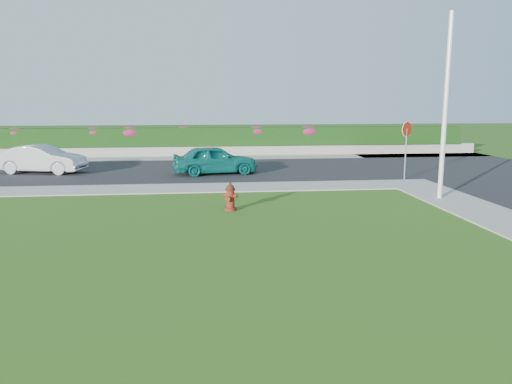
{
  "coord_description": "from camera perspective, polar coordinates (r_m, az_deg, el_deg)",
  "views": [
    {
      "loc": [
        -1.35,
        -9.89,
        3.31
      ],
      "look_at": [
        0.08,
        3.15,
        0.9
      ],
      "focal_mm": 35.0,
      "sensor_mm": 36.0,
      "label": 1
    }
  ],
  "objects": [
    {
      "name": "street_far",
      "position": [
        24.39,
        -14.82,
        2.32
      ],
      "size": [
        26.0,
        8.0,
        0.04
      ],
      "primitive_type": "cube",
      "color": "black",
      "rests_on": "ground"
    },
    {
      "name": "sedan_silver",
      "position": [
        24.78,
        -23.27,
        3.47
      ],
      "size": [
        4.07,
        2.18,
        1.27
      ],
      "primitive_type": "imported",
      "rotation": [
        0.0,
        0.0,
        1.34
      ],
      "color": "#AEB1B6",
      "rests_on": "street_far"
    },
    {
      "name": "sidewalk_far",
      "position": [
        19.73,
        -19.79,
        0.2
      ],
      "size": [
        24.0,
        2.0,
        0.04
      ],
      "primitive_type": "cube",
      "color": "gray",
      "rests_on": "ground"
    },
    {
      "name": "flower_clump_e",
      "position": [
        30.63,
        0.1,
        6.95
      ],
      "size": [
        1.24,
        0.79,
        0.62
      ],
      "primitive_type": "ellipsoid",
      "color": "#B11E55",
      "rests_on": "hedge"
    },
    {
      "name": "flower_clump_f",
      "position": [
        31.14,
        5.97,
        6.91
      ],
      "size": [
        1.35,
        0.87,
        0.67
      ],
      "primitive_type": "ellipsoid",
      "color": "#B11E55",
      "rests_on": "hedge"
    },
    {
      "name": "ground",
      "position": [
        10.51,
        1.45,
        -7.95
      ],
      "size": [
        120.0,
        120.0,
        0.0
      ],
      "primitive_type": "plane",
      "color": "black",
      "rests_on": "ground"
    },
    {
      "name": "hedge",
      "position": [
        30.56,
        -5.62,
        6.32
      ],
      "size": [
        32.0,
        0.9,
        1.1
      ],
      "primitive_type": "cube",
      "color": "black",
      "rests_on": "retaining_wall"
    },
    {
      "name": "sedan_teal",
      "position": [
        22.56,
        -4.73,
        3.7
      ],
      "size": [
        3.96,
        2.06,
        1.29
      ],
      "primitive_type": "imported",
      "rotation": [
        0.0,
        0.0,
        1.72
      ],
      "color": "#0D6761",
      "rests_on": "street_far"
    },
    {
      "name": "flower_clump_d",
      "position": [
        30.46,
        -8.32,
        6.9
      ],
      "size": [
        1.04,
        0.67,
        0.52
      ],
      "primitive_type": "ellipsoid",
      "color": "#B11E55",
      "rests_on": "hedge"
    },
    {
      "name": "flower_clump_c",
      "position": [
        30.73,
        -14.18,
        6.61
      ],
      "size": [
        1.33,
        0.85,
        0.66
      ],
      "primitive_type": "ellipsoid",
      "color": "#B11E55",
      "rests_on": "hedge"
    },
    {
      "name": "flower_clump_b",
      "position": [
        31.09,
        -18.04,
        6.52
      ],
      "size": [
        1.17,
        0.75,
        0.58
      ],
      "primitive_type": "ellipsoid",
      "color": "#B11E55",
      "rests_on": "hedge"
    },
    {
      "name": "utility_pole",
      "position": [
        17.82,
        20.84,
        8.96
      ],
      "size": [
        0.16,
        0.16,
        6.13
      ],
      "primitive_type": "cylinder",
      "color": "silver",
      "rests_on": "ground"
    },
    {
      "name": "retaining_wall",
      "position": [
        30.54,
        -5.59,
        4.72
      ],
      "size": [
        34.0,
        0.4,
        0.6
      ],
      "primitive_type": "cube",
      "color": "gray",
      "rests_on": "ground"
    },
    {
      "name": "stop_sign",
      "position": [
        21.72,
        16.82,
        6.07
      ],
      "size": [
        0.58,
        0.36,
        2.48
      ],
      "rotation": [
        0.0,
        0.0,
        0.16
      ],
      "color": "slate",
      "rests_on": "ground"
    },
    {
      "name": "sidewalk_beyond",
      "position": [
        29.07,
        -5.54,
        3.88
      ],
      "size": [
        34.0,
        2.0,
        0.04
      ],
      "primitive_type": "cube",
      "color": "gray",
      "rests_on": "ground"
    },
    {
      "name": "curb_corner",
      "position": [
        20.91,
        17.37,
        0.89
      ],
      "size": [
        2.0,
        2.0,
        0.04
      ],
      "primitive_type": "cube",
      "color": "gray",
      "rests_on": "ground"
    },
    {
      "name": "flower_clump_a",
      "position": [
        32.27,
        -25.8,
        6.13
      ],
      "size": [
        1.15,
        0.74,
        0.57
      ],
      "primitive_type": "ellipsoid",
      "color": "#B11E55",
      "rests_on": "hedge"
    },
    {
      "name": "fire_hydrant",
      "position": [
        15.21,
        -2.96,
        -0.6
      ],
      "size": [
        0.44,
        0.42,
        0.86
      ],
      "rotation": [
        0.0,
        0.0,
        -0.43
      ],
      "color": "#50190C",
      "rests_on": "ground"
    }
  ]
}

